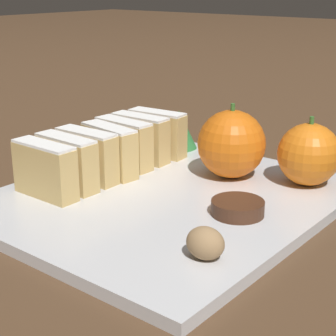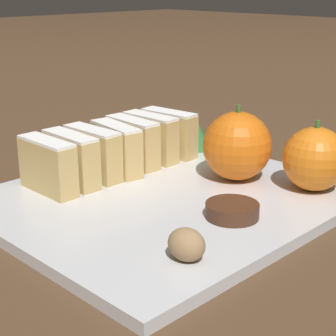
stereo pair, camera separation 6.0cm
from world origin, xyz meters
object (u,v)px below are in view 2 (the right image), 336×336
at_px(orange_near, 237,146).
at_px(chocolate_cookie, 232,211).
at_px(orange_far, 315,159).
at_px(walnut, 186,244).

relative_size(orange_near, chocolate_cookie, 1.66).
height_order(orange_near, chocolate_cookie, orange_near).
xyz_separation_m(orange_far, walnut, (0.01, -0.22, -0.02)).
bearing_deg(chocolate_cookie, orange_far, 83.40).
bearing_deg(orange_near, orange_far, 21.64).
bearing_deg(orange_near, walnut, -62.87).
relative_size(orange_near, orange_far, 1.11).
xyz_separation_m(orange_near, orange_far, (0.08, 0.03, -0.00)).
bearing_deg(walnut, chocolate_cookie, 106.58).
distance_m(walnut, chocolate_cookie, 0.10).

